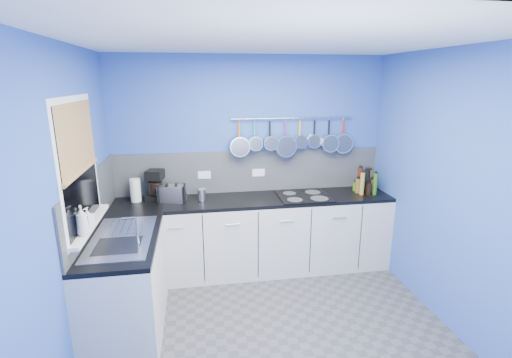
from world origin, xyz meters
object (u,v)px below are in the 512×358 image
object	(u,v)px
paper_towel	(135,190)
toaster	(172,193)
coffee_maker	(155,185)
canister	(202,195)
soap_bottle_b	(87,218)
hob	(304,196)
soap_bottle_a	(82,221)

from	to	relation	value
paper_towel	toaster	world-z (taller)	paper_towel
coffee_maker	canister	distance (m)	0.53
canister	paper_towel	bearing A→B (deg)	173.77
soap_bottle_b	coffee_maker	xyz separation A→B (m)	(0.43, 1.13, -0.07)
soap_bottle_b	hob	xyz separation A→B (m)	(2.11, 0.96, -0.23)
coffee_maker	toaster	bearing A→B (deg)	-11.39
canister	hob	bearing A→B (deg)	-3.44
canister	coffee_maker	bearing A→B (deg)	168.61
soap_bottle_b	toaster	bearing A→B (deg)	59.71
paper_towel	toaster	distance (m)	0.40
soap_bottle_a	soap_bottle_b	size ratio (longest dim) A/B	1.39
soap_bottle_a	soap_bottle_b	world-z (taller)	soap_bottle_a
coffee_maker	soap_bottle_b	bearing A→B (deg)	-95.83
toaster	canister	bearing A→B (deg)	14.64
coffee_maker	hob	size ratio (longest dim) A/B	0.57
soap_bottle_a	hob	distance (m)	2.40
hob	paper_towel	bearing A→B (deg)	175.49
soap_bottle_b	toaster	xyz separation A→B (m)	(0.61, 1.04, -0.14)
toaster	soap_bottle_a	bearing A→B (deg)	-100.10
hob	canister	bearing A→B (deg)	176.56
toaster	soap_bottle_b	bearing A→B (deg)	-103.33
soap_bottle_b	toaster	world-z (taller)	soap_bottle_b
soap_bottle_a	toaster	size ratio (longest dim) A/B	0.84
paper_towel	canister	bearing A→B (deg)	-6.23
canister	hob	world-z (taller)	canister
soap_bottle_b	canister	size ratio (longest dim) A/B	1.33
toaster	paper_towel	bearing A→B (deg)	-172.47
soap_bottle_b	soap_bottle_a	bearing A→B (deg)	-90.00
soap_bottle_a	coffee_maker	xyz separation A→B (m)	(0.43, 1.28, -0.10)
soap_bottle_b	hob	world-z (taller)	soap_bottle_b
hob	soap_bottle_a	bearing A→B (deg)	-152.37
coffee_maker	toaster	world-z (taller)	coffee_maker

